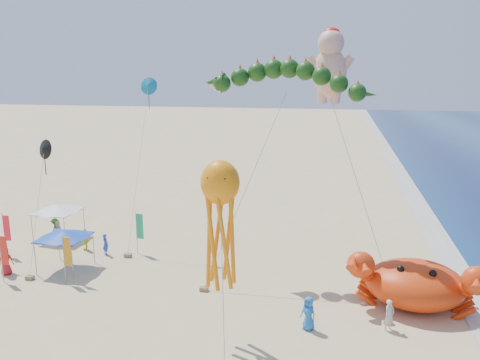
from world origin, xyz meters
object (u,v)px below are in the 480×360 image
cherub_kite (330,64)px  canopy_blue (64,235)px  dragon_kite (285,84)px  octopus_kite (220,215)px  crab_inflatable (415,283)px  canopy_white (57,209)px

cherub_kite → canopy_blue: size_ratio=4.95×
dragon_kite → octopus_kite: 11.01m
cherub_kite → octopus_kite: cherub_kite is taller
cherub_kite → crab_inflatable: bearing=-50.7°
cherub_kite → canopy_white: size_ratio=4.72×
dragon_kite → cherub_kite: bearing=48.1°
canopy_blue → canopy_white: bearing=126.4°
dragon_kite → canopy_white: size_ratio=4.00×
dragon_kite → octopus_kite: dragon_kite is taller
cherub_kite → canopy_blue: cherub_kite is taller
dragon_kite → cherub_kite: (2.67, 2.97, 1.26)m
octopus_kite → cherub_kite: bearing=69.8°
octopus_kite → canopy_blue: bearing=153.8°
cherub_kite → octopus_kite: 14.75m
dragon_kite → canopy_white: bearing=172.4°
crab_inflatable → cherub_kite: size_ratio=0.47×
crab_inflatable → dragon_kite: (-8.06, 3.62, 10.88)m
crab_inflatable → canopy_blue: (-22.31, 0.60, 1.01)m
canopy_blue → canopy_white: same height
canopy_blue → cherub_kite: bearing=19.5°
crab_inflatable → canopy_white: crab_inflatable is taller
octopus_kite → canopy_blue: octopus_kite is taller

